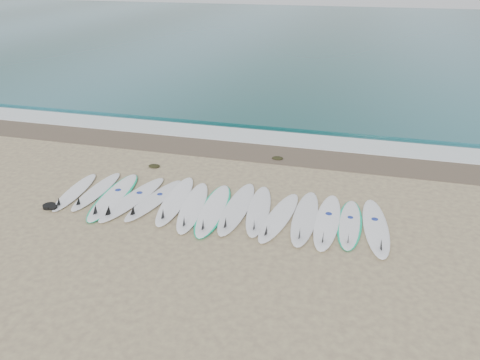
% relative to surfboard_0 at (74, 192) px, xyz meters
% --- Properties ---
extents(ground, '(120.00, 120.00, 0.00)m').
position_rel_surfboard_0_xyz_m(ground, '(3.99, 0.20, -0.05)').
color(ground, '#9D8A66').
extents(ocean, '(120.00, 55.00, 0.03)m').
position_rel_surfboard_0_xyz_m(ocean, '(3.99, 32.70, -0.04)').
color(ocean, '#195157').
rests_on(ocean, ground).
extents(wet_sand_band, '(120.00, 1.80, 0.01)m').
position_rel_surfboard_0_xyz_m(wet_sand_band, '(3.99, 4.30, -0.05)').
color(wet_sand_band, brown).
rests_on(wet_sand_band, ground).
extents(foam_band, '(120.00, 1.40, 0.04)m').
position_rel_surfboard_0_xyz_m(foam_band, '(3.99, 5.70, -0.03)').
color(foam_band, silver).
rests_on(foam_band, ground).
extents(wave_crest, '(120.00, 1.00, 0.10)m').
position_rel_surfboard_0_xyz_m(wave_crest, '(3.99, 7.20, -0.00)').
color(wave_crest, '#195157').
rests_on(wave_crest, ground).
extents(surfboard_0, '(0.72, 2.39, 0.30)m').
position_rel_surfboard_0_xyz_m(surfboard_0, '(0.00, 0.00, 0.00)').
color(surfboard_0, white).
rests_on(surfboard_0, ground).
extents(surfboard_1, '(0.53, 2.46, 0.31)m').
position_rel_surfboard_0_xyz_m(surfboard_1, '(0.55, 0.19, 0.00)').
color(surfboard_1, white).
rests_on(surfboard_1, ground).
extents(surfboard_2, '(0.92, 2.94, 0.37)m').
position_rel_surfboard_0_xyz_m(surfboard_2, '(1.17, 0.03, 0.00)').
color(surfboard_2, white).
rests_on(surfboard_2, ground).
extents(surfboard_3, '(1.01, 2.87, 0.36)m').
position_rel_surfboard_0_xyz_m(surfboard_3, '(1.73, 0.00, 0.01)').
color(surfboard_3, white).
rests_on(surfboard_3, ground).
extents(surfboard_4, '(0.93, 2.65, 0.33)m').
position_rel_surfboard_0_xyz_m(surfboard_4, '(2.29, 0.11, 0.01)').
color(surfboard_4, silver).
rests_on(surfboard_4, ground).
extents(surfboard_5, '(0.86, 2.89, 0.36)m').
position_rel_surfboard_0_xyz_m(surfboard_5, '(2.86, 0.22, 0.01)').
color(surfboard_5, white).
rests_on(surfboard_5, ground).
extents(surfboard_6, '(0.98, 2.85, 0.36)m').
position_rel_surfboard_0_xyz_m(surfboard_6, '(3.43, 0.01, 0.01)').
color(surfboard_6, white).
rests_on(surfboard_6, ground).
extents(surfboard_7, '(0.92, 2.90, 0.36)m').
position_rel_surfboard_0_xyz_m(surfboard_7, '(3.97, 0.03, 0.00)').
color(surfboard_7, white).
rests_on(surfboard_7, ground).
extents(surfboard_8, '(0.62, 2.91, 0.37)m').
position_rel_surfboard_0_xyz_m(surfboard_8, '(4.53, 0.23, 0.01)').
color(surfboard_8, white).
rests_on(surfboard_8, ground).
extents(surfboard_9, '(0.86, 2.75, 0.35)m').
position_rel_surfboard_0_xyz_m(surfboard_9, '(5.10, 0.27, 0.01)').
color(surfboard_9, white).
rests_on(surfboard_9, ground).
extents(surfboard_10, '(0.91, 2.72, 0.34)m').
position_rel_surfboard_0_xyz_m(surfboard_10, '(5.65, 0.06, 0.01)').
color(surfboard_10, white).
rests_on(surfboard_10, ground).
extents(surfboard_11, '(0.61, 2.83, 0.36)m').
position_rel_surfboard_0_xyz_m(surfboard_11, '(6.28, 0.19, 0.01)').
color(surfboard_11, silver).
rests_on(surfboard_11, ground).
extents(surfboard_12, '(0.62, 2.82, 0.36)m').
position_rel_surfboard_0_xyz_m(surfboard_12, '(6.83, 0.15, 0.01)').
color(surfboard_12, white).
rests_on(surfboard_12, ground).
extents(surfboard_13, '(0.60, 2.45, 0.31)m').
position_rel_surfboard_0_xyz_m(surfboard_13, '(7.36, 0.21, -0.01)').
color(surfboard_13, white).
rests_on(surfboard_13, ground).
extents(surfboard_14, '(0.86, 2.83, 0.36)m').
position_rel_surfboard_0_xyz_m(surfboard_14, '(7.98, 0.18, 0.01)').
color(surfboard_14, white).
rests_on(surfboard_14, ground).
extents(seaweed_near, '(0.36, 0.28, 0.07)m').
position_rel_surfboard_0_xyz_m(seaweed_near, '(1.34, 2.26, -0.02)').
color(seaweed_near, black).
rests_on(seaweed_near, ground).
extents(seaweed_far, '(0.36, 0.28, 0.07)m').
position_rel_surfboard_0_xyz_m(seaweed_far, '(4.91, 3.87, -0.02)').
color(seaweed_far, black).
rests_on(seaweed_far, ground).
extents(leash_coil, '(0.46, 0.36, 0.11)m').
position_rel_surfboard_0_xyz_m(leash_coil, '(-0.13, -0.87, -0.00)').
color(leash_coil, black).
rests_on(leash_coil, ground).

